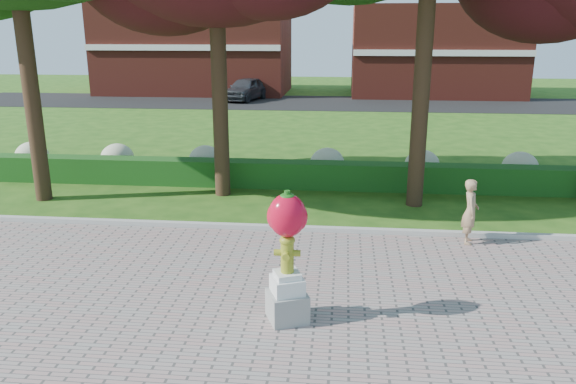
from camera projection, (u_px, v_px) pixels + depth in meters
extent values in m
plane|color=#214B12|center=(260.00, 285.00, 10.65)|extent=(100.00, 100.00, 0.00)
cube|color=#ADADA5|center=(278.00, 228.00, 13.49)|extent=(40.00, 0.18, 0.15)
cube|color=#184714|center=(293.00, 174.00, 17.23)|extent=(24.00, 0.70, 0.80)
ellipsoid|color=#A6AC84|center=(32.00, 156.00, 19.01)|extent=(1.10, 1.10, 0.99)
ellipsoid|color=#A6AC84|center=(117.00, 158.00, 18.72)|extent=(1.10, 1.10, 0.99)
ellipsoid|color=#A6AC84|center=(205.00, 160.00, 18.43)|extent=(1.10, 1.10, 0.99)
ellipsoid|color=#A6AC84|center=(327.00, 163.00, 18.05)|extent=(1.10, 1.10, 0.99)
ellipsoid|color=#A6AC84|center=(422.00, 165.00, 17.76)|extent=(1.10, 1.10, 0.99)
ellipsoid|color=#A6AC84|center=(520.00, 167.00, 17.47)|extent=(1.10, 1.10, 0.99)
cube|color=black|center=(322.00, 103.00, 37.41)|extent=(50.00, 8.00, 0.02)
cube|color=maroon|center=(196.00, 46.00, 43.14)|extent=(14.00, 8.00, 7.00)
cube|color=maroon|center=(434.00, 51.00, 41.49)|extent=(12.00, 8.00, 6.40)
cylinder|color=black|center=(30.00, 80.00, 15.17)|extent=(0.44, 0.44, 6.72)
cylinder|color=black|center=(220.00, 89.00, 15.72)|extent=(0.44, 0.44, 6.16)
cylinder|color=black|center=(423.00, 71.00, 14.56)|extent=(0.44, 0.44, 7.28)
cube|color=gray|center=(287.00, 306.00, 9.26)|extent=(0.79, 0.79, 0.49)
cube|color=silver|center=(287.00, 285.00, 9.15)|extent=(0.63, 0.63, 0.27)
cube|color=silver|center=(287.00, 275.00, 9.10)|extent=(0.51, 0.51, 0.10)
cylinder|color=olive|center=(287.00, 256.00, 9.01)|extent=(0.21, 0.21, 0.54)
ellipsoid|color=olive|center=(287.00, 240.00, 8.94)|extent=(0.25, 0.25, 0.18)
cylinder|color=olive|center=(278.00, 252.00, 9.01)|extent=(0.12, 0.11, 0.11)
cylinder|color=olive|center=(297.00, 253.00, 8.98)|extent=(0.12, 0.11, 0.11)
cylinder|color=olive|center=(286.00, 256.00, 8.86)|extent=(0.12, 0.12, 0.12)
cylinder|color=olive|center=(287.00, 236.00, 8.92)|extent=(0.08, 0.08, 0.05)
ellipsoid|color=red|center=(287.00, 215.00, 8.82)|extent=(0.61, 0.55, 0.71)
ellipsoid|color=red|center=(276.00, 216.00, 8.84)|extent=(0.30, 0.30, 0.45)
ellipsoid|color=red|center=(298.00, 217.00, 8.81)|extent=(0.30, 0.30, 0.45)
cylinder|color=#1B5E15|center=(287.00, 194.00, 8.72)|extent=(0.10, 0.10, 0.12)
ellipsoid|color=#1B5E15|center=(287.00, 196.00, 8.73)|extent=(0.23, 0.23, 0.08)
imported|color=tan|center=(470.00, 211.00, 12.50)|extent=(0.43, 0.59, 1.48)
imported|color=#383A3F|center=(246.00, 89.00, 38.56)|extent=(2.97, 4.88, 1.55)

